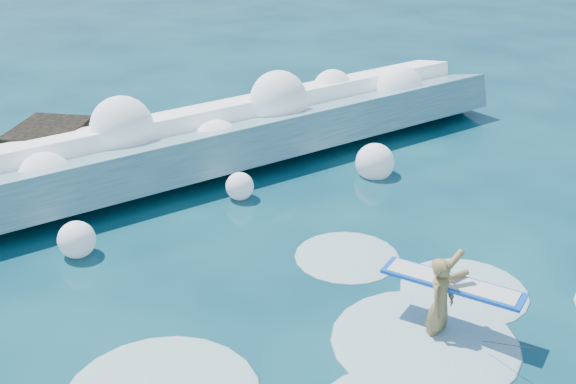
% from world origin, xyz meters
% --- Properties ---
extents(ground, '(200.00, 200.00, 0.00)m').
position_xyz_m(ground, '(0.00, 0.00, 0.00)').
color(ground, '#082D42').
rests_on(ground, ground).
extents(breaking_wave, '(18.56, 2.87, 1.60)m').
position_xyz_m(breaking_wave, '(1.28, 6.63, 0.56)').
color(breaking_wave, teal).
rests_on(breaking_wave, ground).
extents(surfer_with_board, '(1.39, 2.82, 1.62)m').
position_xyz_m(surfer_with_board, '(1.94, -1.58, 0.60)').
color(surfer_with_board, olive).
rests_on(surfer_with_board, ground).
extents(wave_spray, '(14.93, 4.50, 2.17)m').
position_xyz_m(wave_spray, '(1.44, 6.43, 1.01)').
color(wave_spray, white).
rests_on(wave_spray, ground).
extents(surf_foam, '(9.46, 5.70, 0.15)m').
position_xyz_m(surf_foam, '(0.75, -1.05, 0.00)').
color(surf_foam, silver).
rests_on(surf_foam, ground).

